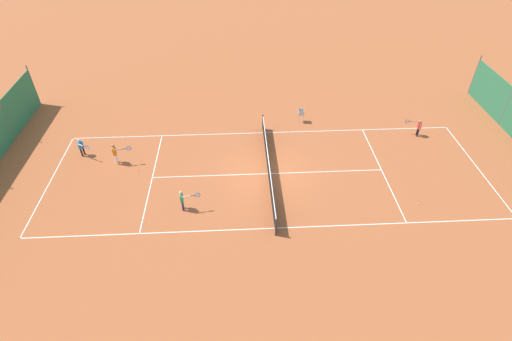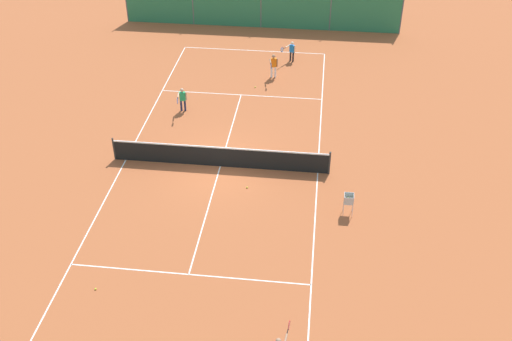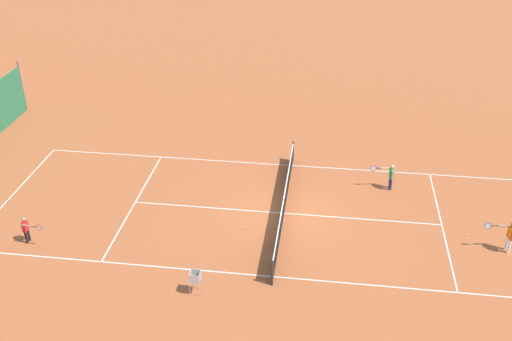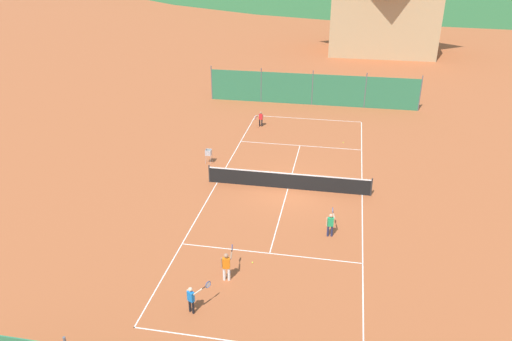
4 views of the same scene
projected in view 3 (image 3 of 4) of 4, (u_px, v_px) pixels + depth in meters
name	position (u px, v px, depth m)	size (l,w,h in m)	color
ground_plane	(284.00, 213.00, 24.89)	(600.00, 600.00, 0.00)	#A8542D
court_line_markings	(284.00, 213.00, 24.89)	(8.25, 23.85, 0.01)	white
tennis_net	(284.00, 203.00, 24.64)	(9.18, 0.08, 1.06)	#2D2D2D
player_far_baseline	(509.00, 235.00, 22.29)	(0.44, 1.10, 1.30)	white
player_near_baseline	(390.00, 175.00, 26.23)	(0.41, 1.04, 1.21)	#23284C
player_far_service	(27.00, 228.00, 22.83)	(0.47, 0.94, 1.13)	black
tennis_ball_alley_left	(246.00, 228.00, 23.89)	(0.07, 0.07, 0.07)	#CCE033
tennis_ball_mid_court	(467.00, 235.00, 23.51)	(0.07, 0.07, 0.07)	#CCE033
tennis_ball_far_corner	(133.00, 167.00, 28.19)	(0.07, 0.07, 0.07)	#CCE033
ball_hopper	(195.00, 278.00, 20.29)	(0.36, 0.36, 0.89)	#B7B7BC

